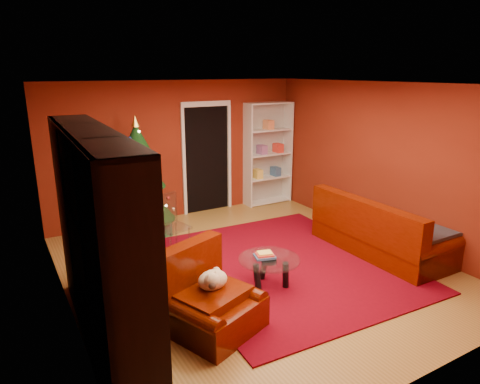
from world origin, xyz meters
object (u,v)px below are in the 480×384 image
white_bookshelf (268,154)px  sofa (382,224)px  rug (284,264)px  coffee_table (269,272)px  christmas_tree (139,178)px  dog (213,280)px  acrylic_chair (173,228)px  armchair (213,298)px  gift_box_teal (123,242)px  gift_box_green (163,227)px  gift_box_red (126,230)px  media_unit (99,244)px

white_bookshelf → sofa: size_ratio=1.02×
rug → coffee_table: size_ratio=4.43×
christmas_tree → dog: size_ratio=5.20×
christmas_tree → acrylic_chair: (0.17, -1.06, -0.59)m
christmas_tree → armchair: size_ratio=2.14×
gift_box_teal → acrylic_chair: acrylic_chair is taller
christmas_tree → gift_box_teal: size_ratio=6.82×
coffee_table → gift_box_teal: bearing=122.0°
gift_box_green → coffee_table: (0.55, -2.49, 0.07)m
gift_box_red → acrylic_chair: (0.45, -1.05, 0.30)m
media_unit → white_bookshelf: 5.36m
rug → christmas_tree: (-1.41, 2.29, 1.00)m
rug → white_bookshelf: bearing=60.9°
christmas_tree → white_bookshelf: bearing=8.2°
rug → white_bookshelf: 3.28m
christmas_tree → dog: (-0.20, -3.16, -0.44)m
gift_box_red → armchair: size_ratio=0.24×
gift_box_green → white_bookshelf: bearing=14.2°
dog → armchair: bearing=-135.0°
christmas_tree → sofa: christmas_tree is taller
gift_box_teal → dog: bearing=-83.2°
christmas_tree → gift_box_red: bearing=-177.3°
white_bookshelf → acrylic_chair: size_ratio=2.62×
gift_box_teal → coffee_table: size_ratio=0.38×
gift_box_green → acrylic_chair: 0.87m
coffee_table → christmas_tree: bearing=107.0°
armchair → sofa: sofa is taller
christmas_tree → gift_box_teal: 1.16m
gift_box_red → sofa: 4.24m
gift_box_green → gift_box_red: 0.62m
armchair → dog: (0.03, 0.06, 0.19)m
rug → white_bookshelf: size_ratio=1.63×
gift_box_teal → gift_box_green: size_ratio=1.10×
christmas_tree → white_bookshelf: size_ratio=0.95×
armchair → dog: bearing=45.0°
gift_box_teal → armchair: armchair is taller
sofa → rug: bearing=76.4°
gift_box_teal → gift_box_green: (0.79, 0.36, -0.01)m
armchair → coffee_table: (1.06, 0.49, -0.17)m
christmas_tree → sofa: (2.99, -2.67, -0.55)m
gift_box_teal → acrylic_chair: bearing=-34.6°
christmas_tree → dog: 3.20m
gift_box_red → armchair: armchair is taller
coffee_table → white_bookshelf: bearing=56.6°
gift_box_teal → armchair: size_ratio=0.31×
media_unit → armchair: 1.35m
acrylic_chair → christmas_tree: bearing=85.3°
gift_box_green → gift_box_red: gift_box_green is taller
sofa → coffee_table: sofa is taller
rug → gift_box_red: gift_box_red is taller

